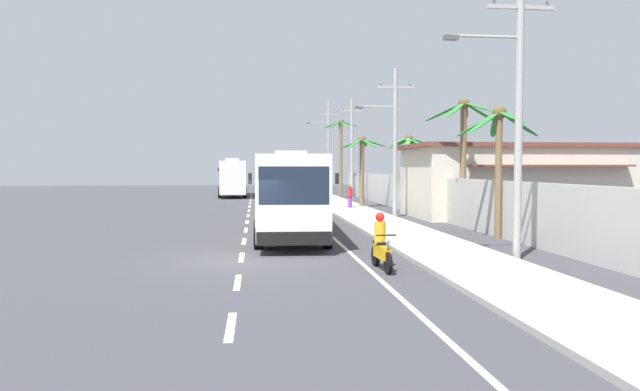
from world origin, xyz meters
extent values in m
plane|color=#3A3A3F|center=(0.00, 0.00, 0.00)|extent=(160.00, 160.00, 0.00)
cube|color=#999993|center=(6.80, 10.00, 0.07)|extent=(3.20, 90.00, 0.14)
cube|color=white|center=(0.00, -7.60, 0.00)|extent=(0.16, 2.00, 0.01)
cube|color=white|center=(0.00, -3.47, 0.00)|extent=(0.16, 2.00, 0.01)
cube|color=white|center=(0.00, 0.66, 0.00)|extent=(0.16, 2.00, 0.01)
cube|color=white|center=(0.00, 4.80, 0.00)|extent=(0.16, 2.00, 0.01)
cube|color=white|center=(0.00, 8.93, 0.00)|extent=(0.16, 2.00, 0.01)
cube|color=white|center=(0.00, 13.06, 0.00)|extent=(0.16, 2.00, 0.01)
cube|color=white|center=(0.00, 17.20, 0.00)|extent=(0.16, 2.00, 0.01)
cube|color=white|center=(0.00, 21.33, 0.00)|extent=(0.16, 2.00, 0.01)
cube|color=white|center=(0.00, 25.46, 0.00)|extent=(0.16, 2.00, 0.01)
cube|color=white|center=(0.00, 29.60, 0.00)|extent=(0.16, 2.00, 0.01)
cube|color=white|center=(0.00, 33.73, 0.00)|extent=(0.16, 2.00, 0.01)
cube|color=white|center=(0.00, 37.86, 0.00)|extent=(0.16, 2.00, 0.01)
cube|color=white|center=(0.00, 41.99, 0.00)|extent=(0.16, 2.00, 0.01)
cube|color=white|center=(0.00, 46.13, 0.00)|extent=(0.16, 2.00, 0.01)
cube|color=white|center=(3.65, 15.00, 0.00)|extent=(0.14, 70.00, 0.01)
cube|color=#B2B2AD|center=(10.60, 14.00, 1.18)|extent=(0.24, 60.00, 2.36)
cube|color=white|center=(1.98, 6.65, 1.87)|extent=(3.05, 12.04, 2.96)
cube|color=#192333|center=(1.99, 6.85, 2.39)|extent=(3.04, 11.08, 0.95)
cube|color=#192333|center=(1.71, 0.73, 2.31)|extent=(2.30, 0.21, 1.24)
cube|color=yellow|center=(1.98, 6.65, 1.20)|extent=(3.08, 11.80, 0.53)
cube|color=black|center=(1.70, 0.64, 0.59)|extent=(2.46, 0.27, 0.44)
cube|color=#B7B7B7|center=(2.05, 8.14, 3.49)|extent=(1.50, 2.69, 0.28)
cube|color=black|center=(3.15, 0.87, 2.54)|extent=(0.12, 0.09, 0.36)
cube|color=black|center=(0.29, 1.01, 2.54)|extent=(0.12, 0.09, 0.36)
cylinder|color=black|center=(3.01, 2.42, 0.52)|extent=(0.37, 1.05, 1.04)
cylinder|color=black|center=(0.56, 2.54, 0.52)|extent=(0.37, 1.05, 1.04)
cylinder|color=black|center=(3.37, 10.17, 0.52)|extent=(0.37, 1.05, 1.04)
cylinder|color=black|center=(0.92, 10.28, 0.52)|extent=(0.37, 1.05, 1.04)
cube|color=white|center=(-1.94, 41.44, 1.96)|extent=(3.06, 11.87, 3.15)
cube|color=#192333|center=(-1.93, 41.24, 2.52)|extent=(3.04, 10.94, 1.01)
cube|color=#192333|center=(-2.26, 47.27, 2.44)|extent=(2.23, 0.22, 1.32)
cube|color=#1E843D|center=(-1.94, 41.44, 1.26)|extent=(3.08, 11.64, 0.57)
cube|color=black|center=(-2.27, 47.36, 0.59)|extent=(2.38, 0.29, 0.44)
cube|color=#B7B7B7|center=(-1.86, 39.97, 3.68)|extent=(1.47, 2.66, 0.28)
cube|color=black|center=(-3.64, 46.98, 2.67)|extent=(0.12, 0.09, 0.36)
cube|color=black|center=(-0.86, 47.14, 2.67)|extent=(0.12, 0.09, 0.36)
cylinder|color=black|center=(-3.35, 45.48, 0.52)|extent=(0.38, 1.06, 1.04)
cylinder|color=black|center=(-0.98, 45.61, 0.52)|extent=(0.38, 1.06, 1.04)
cylinder|color=black|center=(-2.94, 37.85, 0.52)|extent=(0.38, 1.06, 1.04)
cylinder|color=black|center=(-0.57, 37.98, 0.52)|extent=(0.38, 1.06, 1.04)
cylinder|color=black|center=(4.03, -2.79, 0.30)|extent=(0.13, 0.60, 0.60)
cylinder|color=black|center=(3.97, -1.43, 0.30)|extent=(0.15, 0.61, 0.60)
cube|color=gold|center=(4.00, -2.16, 0.52)|extent=(0.29, 1.11, 0.36)
cube|color=black|center=(3.99, -1.86, 0.72)|extent=(0.27, 0.61, 0.12)
cylinder|color=gray|center=(4.03, -2.67, 0.60)|extent=(0.07, 0.32, 0.67)
cylinder|color=black|center=(4.02, -2.57, 1.04)|extent=(0.56, 0.07, 0.04)
sphere|color=#EAEACC|center=(4.03, -2.69, 0.90)|extent=(0.14, 0.14, 0.14)
cylinder|color=gold|center=(3.99, -1.91, 1.04)|extent=(0.32, 0.32, 0.64)
sphere|color=red|center=(3.99, -1.91, 1.49)|extent=(0.26, 0.26, 0.26)
cylinder|color=black|center=(3.76, 14.04, 0.30)|extent=(0.14, 0.61, 0.60)
cylinder|color=black|center=(3.85, 15.39, 0.30)|extent=(0.16, 0.61, 0.60)
cube|color=gold|center=(3.80, 14.67, 0.52)|extent=(0.31, 1.11, 0.36)
cube|color=black|center=(3.82, 14.96, 0.72)|extent=(0.28, 0.61, 0.12)
cylinder|color=gray|center=(3.77, 14.16, 0.60)|extent=(0.08, 0.32, 0.67)
cylinder|color=black|center=(3.78, 14.26, 1.04)|extent=(0.56, 0.08, 0.04)
sphere|color=#EAEACC|center=(3.77, 14.14, 0.90)|extent=(0.14, 0.14, 0.14)
cylinder|color=navy|center=(3.82, 14.91, 1.03)|extent=(0.32, 0.32, 0.62)
sphere|color=blue|center=(3.82, 14.91, 1.47)|extent=(0.26, 0.26, 0.26)
cylinder|color=#75388E|center=(6.97, 21.66, 0.52)|extent=(0.28, 0.28, 0.75)
cylinder|color=red|center=(6.97, 21.66, 1.19)|extent=(0.36, 0.36, 0.60)
sphere|color=brown|center=(6.97, 21.66, 1.59)|extent=(0.22, 0.22, 0.22)
cylinder|color=#9E9E99|center=(8.64, -0.75, 4.49)|extent=(0.24, 0.24, 8.98)
cube|color=#9E9E99|center=(8.64, -0.75, 7.85)|extent=(2.15, 0.12, 0.12)
cylinder|color=#4C4742|center=(7.78, -0.75, 7.97)|extent=(0.08, 0.08, 0.16)
cylinder|color=#4C4742|center=(9.50, -0.75, 7.97)|extent=(0.08, 0.08, 0.16)
cylinder|color=#9E9E99|center=(7.53, -0.75, 6.93)|extent=(2.21, 0.09, 0.09)
cube|color=#4C4C51|center=(6.43, -0.75, 6.87)|extent=(0.44, 0.24, 0.14)
cylinder|color=#9E9E99|center=(8.56, 15.13, 4.32)|extent=(0.24, 0.24, 8.65)
cube|color=#9E9E99|center=(8.56, 15.13, 7.57)|extent=(2.14, 0.12, 0.12)
cylinder|color=#4C4742|center=(7.71, 15.13, 7.69)|extent=(0.08, 0.08, 0.16)
cylinder|color=#4C4742|center=(9.42, 15.13, 7.69)|extent=(0.08, 0.08, 0.16)
cylinder|color=#9E9E99|center=(7.49, 15.13, 6.43)|extent=(2.14, 0.09, 0.09)
cube|color=#4C4C51|center=(6.43, 15.13, 6.37)|extent=(0.44, 0.24, 0.14)
cylinder|color=#9E9E99|center=(8.65, 31.01, 4.40)|extent=(0.24, 0.24, 8.79)
cube|color=#9E9E99|center=(8.65, 31.01, 7.74)|extent=(1.87, 0.12, 0.12)
cylinder|color=#4C4742|center=(7.90, 31.01, 7.86)|extent=(0.08, 0.08, 0.16)
cylinder|color=#4C4742|center=(9.39, 31.01, 7.86)|extent=(0.08, 0.08, 0.16)
cylinder|color=#9E9E99|center=(8.62, 46.88, 5.21)|extent=(0.24, 0.24, 10.42)
cube|color=#9E9E99|center=(8.62, 46.88, 8.90)|extent=(1.84, 0.12, 0.12)
cylinder|color=#4C4742|center=(7.89, 46.88, 9.02)|extent=(0.08, 0.08, 0.16)
cylinder|color=#4C4742|center=(9.36, 46.88, 9.02)|extent=(0.08, 0.08, 0.16)
cylinder|color=#9E9E99|center=(7.51, 46.88, 7.96)|extent=(2.22, 0.09, 0.09)
cube|color=#4C4C51|center=(6.40, 46.88, 7.90)|extent=(0.44, 0.24, 0.14)
cylinder|color=brown|center=(10.92, 20.95, 2.43)|extent=(0.29, 0.29, 4.85)
ellipsoid|color=#337F33|center=(11.72, 20.96, 4.72)|extent=(1.63, 0.39, 0.58)
ellipsoid|color=#337F33|center=(11.33, 21.60, 4.66)|extent=(1.15, 1.54, 0.70)
ellipsoid|color=#337F33|center=(10.74, 21.72, 4.71)|extent=(0.72, 1.66, 0.59)
ellipsoid|color=#337F33|center=(10.21, 21.13, 4.58)|extent=(1.57, 0.73, 0.85)
ellipsoid|color=#337F33|center=(10.18, 20.69, 4.69)|extent=(1.63, 0.87, 0.64)
ellipsoid|color=#337F33|center=(10.69, 20.20, 4.68)|extent=(0.81, 1.63, 0.66)
ellipsoid|color=#337F33|center=(11.39, 20.39, 4.56)|extent=(1.25, 1.39, 0.89)
sphere|color=brown|center=(10.92, 20.95, 4.90)|extent=(0.56, 0.56, 0.56)
cylinder|color=brown|center=(10.76, 9.91, 3.01)|extent=(0.31, 0.31, 6.03)
ellipsoid|color=#28702D|center=(11.72, 9.91, 5.59)|extent=(1.98, 0.37, 1.18)
ellipsoid|color=#28702D|center=(11.16, 10.87, 5.79)|extent=(1.14, 2.10, 0.79)
ellipsoid|color=#28702D|center=(9.96, 10.52, 5.70)|extent=(1.87, 1.54, 0.96)
ellipsoid|color=#28702D|center=(10.06, 9.18, 5.69)|extent=(1.69, 1.74, 0.98)
ellipsoid|color=#28702D|center=(11.11, 8.91, 5.83)|extent=(1.06, 2.14, 0.72)
sphere|color=brown|center=(10.76, 9.91, 6.08)|extent=(0.56, 0.56, 0.56)
cylinder|color=brown|center=(8.09, 23.27, 2.43)|extent=(0.34, 0.34, 4.87)
ellipsoid|color=#28702D|center=(9.00, 23.31, 4.69)|extent=(1.87, 0.44, 0.67)
ellipsoid|color=#28702D|center=(8.41, 24.13, 4.73)|extent=(0.98, 1.88, 0.59)
ellipsoid|color=#28702D|center=(7.32, 23.67, 4.60)|extent=(1.76, 1.14, 0.85)
ellipsoid|color=#28702D|center=(7.48, 22.63, 4.63)|extent=(1.52, 1.56, 0.78)
ellipsoid|color=#28702D|center=(8.45, 22.45, 4.64)|extent=(1.06, 1.81, 0.77)
sphere|color=brown|center=(8.09, 23.27, 4.92)|extent=(0.56, 0.56, 0.56)
cylinder|color=brown|center=(8.69, 37.77, 3.64)|extent=(0.32, 0.32, 7.28)
ellipsoid|color=#28702D|center=(9.54, 37.62, 7.10)|extent=(1.80, 0.67, 0.67)
ellipsoid|color=#28702D|center=(8.79, 38.60, 7.02)|extent=(0.56, 1.75, 0.82)
ellipsoid|color=#28702D|center=(7.96, 38.22, 7.09)|extent=(1.69, 1.23, 0.70)
ellipsoid|color=#28702D|center=(7.98, 37.37, 6.98)|extent=(1.65, 1.14, 0.90)
ellipsoid|color=#28702D|center=(8.90, 36.97, 7.00)|extent=(0.78, 1.74, 0.87)
sphere|color=brown|center=(8.69, 37.77, 7.33)|extent=(0.56, 0.56, 0.56)
cylinder|color=brown|center=(10.32, 4.61, 2.54)|extent=(0.27, 0.27, 5.07)
ellipsoid|color=#28702D|center=(11.19, 4.69, 4.68)|extent=(1.83, 0.52, 1.09)
ellipsoid|color=#28702D|center=(10.54, 5.47, 4.71)|extent=(0.81, 1.86, 1.04)
ellipsoid|color=#28702D|center=(9.56, 5.04, 4.68)|extent=(1.75, 1.19, 1.10)
ellipsoid|color=#28702D|center=(9.52, 4.25, 4.70)|extent=(1.81, 1.08, 1.06)
ellipsoid|color=#28702D|center=(10.44, 3.66, 4.88)|extent=(0.60, 1.98, 0.71)
sphere|color=brown|center=(10.32, 4.61, 5.12)|extent=(0.56, 0.56, 0.56)
cube|color=beige|center=(16.10, 14.82, 2.01)|extent=(12.88, 6.65, 4.01)
cube|color=brown|center=(16.10, 14.82, 4.13)|extent=(13.65, 7.05, 0.24)
cube|color=brown|center=(16.10, 11.15, 3.01)|extent=(9.02, 0.80, 0.10)
camera|label=1|loc=(0.47, -18.18, 2.89)|focal=32.69mm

